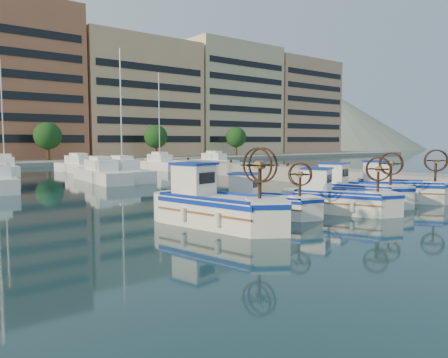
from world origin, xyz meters
TOP-DOWN VIEW (x-y plane):
  - ground at (0.00, 0.00)m, footprint 300.00×300.00m
  - quay at (13.00, 8.00)m, footprint 3.00×60.00m
  - waterfront at (9.23, 65.04)m, footprint 180.00×40.00m
  - hill_east at (140.00, 110.00)m, footprint 160.00×160.00m
  - yacht_marina at (-3.95, 27.33)m, footprint 40.96×22.20m
  - fishing_boat_a at (-4.88, 1.07)m, footprint 3.05×5.32m
  - fishing_boat_b at (-1.79, 1.51)m, footprint 3.20×4.14m
  - fishing_boat_c at (1.73, 0.07)m, footprint 3.33×4.52m
  - fishing_boat_d at (4.57, 1.20)m, footprint 3.11×4.75m
  - fishing_boat_e at (7.55, 0.39)m, footprint 4.27×4.81m

SIDE VIEW (x-z plane):
  - ground at x=0.00m, z-range 0.00..0.00m
  - hill_east at x=140.00m, z-range -25.00..25.00m
  - yacht_marina at x=-3.95m, z-range -5.22..6.28m
  - quay at x=13.00m, z-range 0.00..1.20m
  - fishing_boat_b at x=-1.79m, z-range -0.56..1.94m
  - fishing_boat_c at x=1.73m, z-range -0.61..2.11m
  - fishing_boat_d at x=4.57m, z-range -0.64..2.23m
  - fishing_boat_e at x=7.55m, z-range -0.67..2.31m
  - fishing_boat_a at x=-4.88m, z-range -0.72..2.50m
  - waterfront at x=9.23m, z-range -1.70..23.90m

